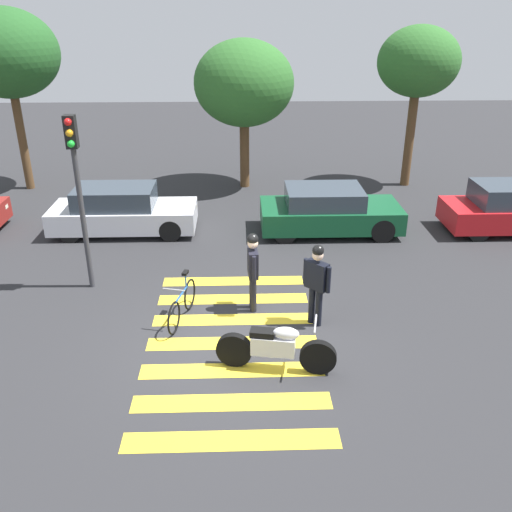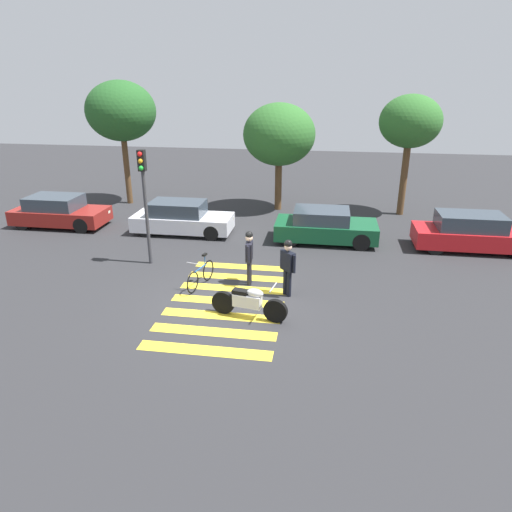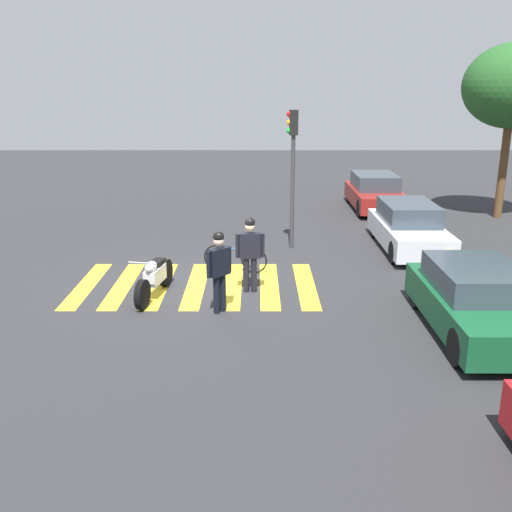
# 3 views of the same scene
# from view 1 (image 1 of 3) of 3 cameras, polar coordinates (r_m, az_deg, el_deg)

# --- Properties ---
(ground_plane) EXTENTS (60.00, 60.00, 0.00)m
(ground_plane) POSITION_cam_1_polar(r_m,az_deg,el_deg) (11.10, -2.46, -9.03)
(ground_plane) COLOR #2B2B2D
(police_motorcycle) EXTENTS (2.21, 0.71, 1.05)m
(police_motorcycle) POSITION_cam_1_polar(r_m,az_deg,el_deg) (10.14, 2.03, -9.47)
(police_motorcycle) COLOR black
(police_motorcycle) RESTS_ON ground_plane
(leaning_bicycle) EXTENTS (0.55, 1.68, 1.01)m
(leaning_bicycle) POSITION_cam_1_polar(r_m,az_deg,el_deg) (11.76, -7.68, -4.97)
(leaning_bicycle) COLOR black
(leaning_bicycle) RESTS_ON ground_plane
(officer_on_foot) EXTENTS (0.51, 0.51, 1.81)m
(officer_on_foot) POSITION_cam_1_polar(r_m,az_deg,el_deg) (11.27, 6.32, -2.41)
(officer_on_foot) COLOR black
(officer_on_foot) RESTS_ON ground_plane
(officer_by_motorcycle) EXTENTS (0.24, 0.68, 1.81)m
(officer_by_motorcycle) POSITION_cam_1_polar(r_m,az_deg,el_deg) (11.74, -0.33, -1.09)
(officer_by_motorcycle) COLOR black
(officer_by_motorcycle) RESTS_ON ground_plane
(crosswalk_stripes) EXTENTS (3.40, 5.85, 0.01)m
(crosswalk_stripes) POSITION_cam_1_polar(r_m,az_deg,el_deg) (11.10, -2.46, -9.01)
(crosswalk_stripes) COLOR yellow
(crosswalk_stripes) RESTS_ON ground_plane
(car_white_van) EXTENTS (4.20, 1.69, 1.38)m
(car_white_van) POSITION_cam_1_polar(r_m,az_deg,el_deg) (16.58, -13.78, 4.56)
(car_white_van) COLOR black
(car_white_van) RESTS_ON ground_plane
(car_green_compact) EXTENTS (4.07, 1.87, 1.35)m
(car_green_compact) POSITION_cam_1_polar(r_m,az_deg,el_deg) (16.27, 7.54, 4.68)
(car_green_compact) COLOR black
(car_green_compact) RESTS_ON ground_plane
(traffic_light_pole) EXTENTS (0.25, 0.33, 4.05)m
(traffic_light_pole) POSITION_cam_1_polar(r_m,az_deg,el_deg) (12.76, -18.11, 7.89)
(traffic_light_pole) COLOR #38383D
(traffic_light_pole) RESTS_ON ground_plane
(street_tree_near) EXTENTS (3.43, 3.43, 6.14)m
(street_tree_near) POSITION_cam_1_polar(r_m,az_deg,el_deg) (21.16, -24.46, 18.57)
(street_tree_near) COLOR brown
(street_tree_near) RESTS_ON ground_plane
(street_tree_mid) EXTENTS (3.46, 3.46, 5.16)m
(street_tree_mid) POSITION_cam_1_polar(r_m,az_deg,el_deg) (19.82, -1.26, 17.46)
(street_tree_mid) COLOR brown
(street_tree_mid) RESTS_ON ground_plane
(street_tree_far) EXTENTS (2.81, 2.81, 5.57)m
(street_tree_far) POSITION_cam_1_polar(r_m,az_deg,el_deg) (20.69, 16.52, 18.68)
(street_tree_far) COLOR brown
(street_tree_far) RESTS_ON ground_plane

